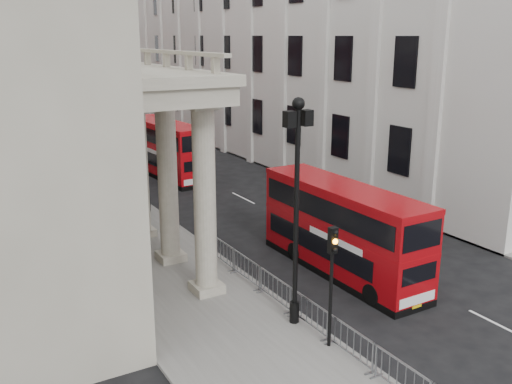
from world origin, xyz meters
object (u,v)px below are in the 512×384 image
monument_column (32,0)px  pedestrian_c (125,199)px  lamp_post_mid (144,133)px  lamp_post_north (79,105)px  lamp_post_south (297,198)px  bus_near (342,228)px  pedestrian_b (81,208)px  bus_far (166,148)px  traffic_light (332,265)px  pedestrian_a (131,258)px

monument_column → pedestrian_c: 73.62m
lamp_post_mid → lamp_post_north: same height
monument_column → lamp_post_mid: 73.14m
lamp_post_south → lamp_post_north: same height
lamp_post_south → lamp_post_north: size_ratio=1.00×
lamp_post_south → bus_near: size_ratio=0.88×
lamp_post_south → pedestrian_b: bearing=104.1°
pedestrian_b → lamp_post_south: bearing=84.1°
lamp_post_north → bus_far: lamp_post_north is taller
bus_near → monument_column: bearing=88.1°
lamp_post_north → pedestrian_c: size_ratio=5.04×
bus_far → lamp_post_north: bearing=116.5°
bus_far → pedestrian_c: 9.91m
monument_column → pedestrian_c: (-7.86, -71.64, -15.04)m
pedestrian_b → pedestrian_c: size_ratio=1.01×
pedestrian_b → pedestrian_c: bearing=170.9°
pedestrian_c → lamp_post_mid: bearing=-12.1°
traffic_light → lamp_post_north: bearing=90.2°
monument_column → bus_far: size_ratio=5.54×
monument_column → lamp_post_south: size_ratio=6.51×
lamp_post_south → pedestrian_c: lamp_post_south is taller
monument_column → lamp_post_north: size_ratio=6.51×
lamp_post_south → pedestrian_a: (-3.90, 7.09, -3.95)m
lamp_post_south → bus_far: (4.49, 24.34, -2.73)m
lamp_post_mid → pedestrian_a: 10.50m
lamp_post_south → bus_far: bearing=79.6°
pedestrian_c → pedestrian_b: bearing=-165.5°
lamp_post_mid → traffic_light: 18.11m
monument_column → pedestrian_c: monument_column is taller
monument_column → lamp_post_north: monument_column is taller
monument_column → traffic_light: size_ratio=12.60×
monument_column → pedestrian_a: (-10.50, -80.91, -15.02)m
lamp_post_north → traffic_light: 34.07m
monument_column → bus_near: size_ratio=5.76×
pedestrian_c → lamp_post_south: bearing=-81.9°
lamp_post_south → bus_near: lamp_post_south is taller
lamp_post_mid → bus_far: lamp_post_mid is taller
pedestrian_c → lamp_post_north: bearing=89.1°
pedestrian_a → lamp_post_south: bearing=-67.5°
lamp_post_south → bus_near: 6.18m
traffic_light → bus_far: (4.39, 26.36, -0.93)m
traffic_light → pedestrian_a: size_ratio=2.56×
lamp_post_south → traffic_light: 2.71m
lamp_post_south → bus_near: (4.58, 3.06, -2.79)m
lamp_post_mid → lamp_post_north: size_ratio=1.00×
monument_column → bus_near: (-2.02, -84.94, -13.86)m
traffic_light → bus_far: bearing=80.6°
lamp_post_north → pedestrian_c: 16.19m
bus_near → traffic_light: bearing=-132.0°
traffic_light → pedestrian_a: bearing=113.7°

